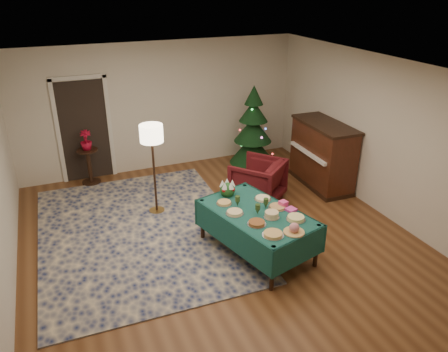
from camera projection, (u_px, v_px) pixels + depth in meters
name	position (u px, v px, depth m)	size (l,w,h in m)	color
room_shell	(225.00, 168.00, 6.26)	(7.00, 7.00, 7.00)	#593319
doorway	(84.00, 128.00, 8.73)	(1.08, 0.04, 2.16)	black
rug	(141.00, 230.00, 7.25)	(3.20, 4.20, 0.02)	#14204C
buffet_table	(257.00, 220.00, 6.49)	(1.47, 1.99, 0.69)	black
platter_0	(273.00, 234.00, 5.84)	(0.30, 0.30, 0.04)	silver
platter_1	(294.00, 229.00, 5.89)	(0.30, 0.30, 0.15)	silver
platter_2	(296.00, 218.00, 6.22)	(0.28, 0.28, 0.06)	silver
platter_3	(257.00, 223.00, 6.10)	(0.27, 0.27, 0.05)	silver
platter_4	(272.00, 215.00, 6.27)	(0.23, 0.23, 0.09)	silver
platter_5	(277.00, 207.00, 6.53)	(0.28, 0.28, 0.04)	silver
platter_6	(235.00, 213.00, 6.37)	(0.27, 0.27, 0.05)	silver
platter_7	(263.00, 198.00, 6.79)	(0.27, 0.27, 0.04)	silver
platter_8	(224.00, 203.00, 6.66)	(0.24, 0.24, 0.04)	silver
goblet_0	(238.00, 201.00, 6.57)	(0.07, 0.07, 0.16)	#2D471E
goblet_1	(266.00, 203.00, 6.50)	(0.07, 0.07, 0.16)	#2D471E
goblet_2	(258.00, 209.00, 6.34)	(0.07, 0.07, 0.16)	#2D471E
napkin_stack	(291.00, 210.00, 6.46)	(0.14, 0.14, 0.04)	#DF3D9E
gift_box	(283.00, 204.00, 6.56)	(0.11, 0.11, 0.09)	#F04284
centerpiece	(227.00, 188.00, 6.87)	(0.25, 0.25, 0.29)	#1E4C1E
armchair	(258.00, 179.00, 8.09)	(0.85, 0.80, 0.88)	#4F1114
floor_lamp	(152.00, 139.00, 7.30)	(0.39, 0.39, 1.63)	#A57F3F
side_table	(90.00, 167.00, 8.79)	(0.41, 0.41, 0.73)	black
potted_plant	(86.00, 144.00, 8.59)	(0.22, 0.40, 0.22)	#A60B26
christmas_tree	(253.00, 131.00, 9.42)	(1.00, 1.00, 1.81)	black
piano	(322.00, 155.00, 8.63)	(0.75, 1.52, 1.30)	black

